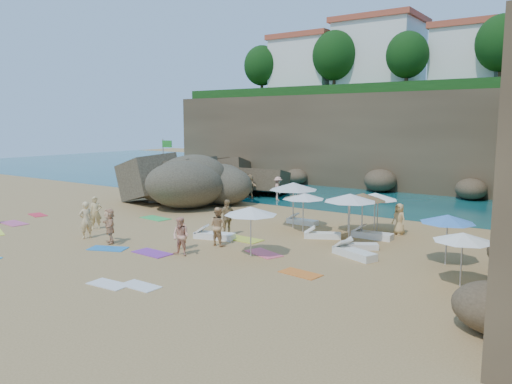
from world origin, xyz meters
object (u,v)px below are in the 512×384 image
Objects in this scene: flag_pole at (165,161)px; lounger_0 at (372,235)px; parasol_0 at (375,196)px; person_stand_3 at (227,218)px; person_stand_0 at (96,213)px; person_stand_5 at (250,186)px; person_stand_4 at (399,219)px; rock_outcrop at (195,205)px; person_stand_2 at (278,189)px; person_stand_1 at (218,226)px; parasol_1 at (349,198)px; parasol_2 at (293,186)px; person_stand_6 at (86,220)px.

flag_pole reaches higher than lounger_0.
parasol_0 reaches higher than person_stand_3.
person_stand_0 is 13.45m from person_stand_5.
rock_outcrop is at bearing -159.49° from person_stand_4.
person_stand_2 is at bearing 142.76° from lounger_0.
person_stand_0 is 0.98× the size of person_stand_5.
parasol_0 is 1.26× the size of person_stand_5.
flag_pole reaches higher than person_stand_1.
rock_outcrop is at bearing 171.31° from parasol_1.
rock_outcrop is at bearing 46.43° from person_stand_0.
person_stand_0 is (-8.44, -6.23, -1.39)m from parasol_2.
person_stand_6 is (2.28, -10.46, 0.91)m from rock_outcrop.
person_stand_0 is 0.95× the size of person_stand_3.
person_stand_3 reaches higher than person_stand_0.
person_stand_0 is 7.22m from person_stand_3.
person_stand_1 is at bearing -42.03° from person_stand_0.
rock_outcrop is 6.14m from person_stand_2.
person_stand_0 is 13.98m from person_stand_2.
person_stand_5 is (-8.07, 7.21, -1.36)m from parasol_2.
person_stand_3 is at bearing -142.34° from parasol_0.
person_stand_1 is (12.08, -8.61, -1.92)m from flag_pole.
parasol_0 is 1.30× the size of person_stand_2.
person_stand_0 is 0.97× the size of person_stand_1.
person_stand_3 is (-1.76, -3.48, -1.34)m from parasol_2.
person_stand_3 is at bearing -119.20° from person_stand_4.
person_stand_6 is (-11.45, -8.01, 0.76)m from lounger_0.
flag_pole reaches higher than parasol_1.
rock_outcrop is 4.26× the size of parasol_1.
parasol_0 is 1.23× the size of person_stand_6.
flag_pole is at bearing 168.18° from rock_outcrop.
parasol_0 reaches higher than person_stand_4.
flag_pole is at bearing -133.39° from person_stand_5.
lounger_0 is at bearing -22.91° from person_stand_0.
flag_pole is 2.23× the size of lounger_0.
person_stand_4 is 14.33m from person_stand_5.
person_stand_6 reaches higher than person_stand_2.
person_stand_2 is at bearing 176.01° from person_stand_4.
parasol_2 reaches higher than lounger_0.
person_stand_5 is at bearing 149.28° from parasol_1.
parasol_0 is 1.13× the size of lounger_0.
parasol_0 is at bearing -164.98° from person_stand_2.
person_stand_2 is 15.43m from person_stand_6.
person_stand_5 is at bearing 75.01° from rock_outcrop.
person_stand_5 is (-6.31, 10.70, -0.03)m from person_stand_3.
parasol_0 is 13.71m from person_stand_5.
lounger_0 is at bearing -167.90° from person_stand_2.
lounger_0 is 7.59m from person_stand_1.
person_stand_0 is (0.87, -8.80, 0.87)m from rock_outcrop.
lounger_0 is at bearing -131.54° from person_stand_1.
person_stand_2 is (-5.73, 7.49, -1.39)m from parasol_2.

